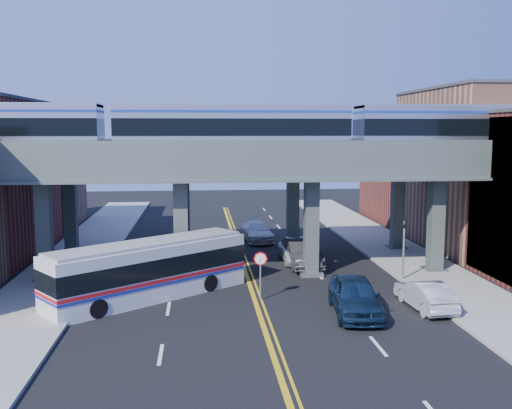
# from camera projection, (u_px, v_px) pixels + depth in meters

# --- Properties ---
(ground) EXTENTS (120.00, 120.00, 0.00)m
(ground) POSITION_uv_depth(u_px,v_px,m) (261.00, 319.00, 27.30)
(ground) COLOR black
(ground) RESTS_ON ground
(sidewalk_west) EXTENTS (5.00, 70.00, 0.16)m
(sidewalk_west) POSITION_uv_depth(u_px,v_px,m) (63.00, 272.00, 36.02)
(sidewalk_west) COLOR gray
(sidewalk_west) RESTS_ON ground
(sidewalk_east) EXTENTS (5.00, 70.00, 0.16)m
(sidewalk_east) POSITION_uv_depth(u_px,v_px,m) (415.00, 264.00, 38.30)
(sidewalk_east) COLOR gray
(sidewalk_east) RESTS_ON ground
(building_west_c) EXTENTS (8.00, 10.00, 8.00)m
(building_west_c) POSITION_uv_depth(u_px,v_px,m) (32.00, 184.00, 53.57)
(building_west_c) COLOR #96684D
(building_west_c) RESTS_ON ground
(building_east_b) EXTENTS (8.00, 14.00, 12.00)m
(building_east_b) POSITION_uv_depth(u_px,v_px,m) (476.00, 169.00, 44.15)
(building_east_b) COLOR #96684D
(building_east_b) RESTS_ON ground
(building_east_c) EXTENTS (8.00, 10.00, 9.00)m
(building_east_c) POSITION_uv_depth(u_px,v_px,m) (413.00, 175.00, 57.17)
(building_east_c) COLOR maroon
(building_east_c) RESTS_ON ground
(mural_panel) EXTENTS (0.10, 9.50, 9.50)m
(mural_panel) POSITION_uv_depth(u_px,v_px,m) (510.00, 206.00, 32.08)
(mural_panel) COLOR teal
(mural_panel) RESTS_ON ground
(elevated_viaduct_near) EXTENTS (52.00, 3.60, 7.40)m
(elevated_viaduct_near) POSITION_uv_depth(u_px,v_px,m) (247.00, 172.00, 34.36)
(elevated_viaduct_near) COLOR #404B47
(elevated_viaduct_near) RESTS_ON ground
(elevated_viaduct_far) EXTENTS (52.00, 3.60, 7.40)m
(elevated_viaduct_far) POSITION_uv_depth(u_px,v_px,m) (239.00, 165.00, 41.27)
(elevated_viaduct_far) COLOR #404B47
(elevated_viaduct_far) RESTS_ON ground
(transit_train) EXTENTS (42.95, 2.69, 3.13)m
(transit_train) POSITION_uv_depth(u_px,v_px,m) (233.00, 128.00, 33.94)
(transit_train) COLOR black
(transit_train) RESTS_ON elevated_viaduct_near
(stop_sign) EXTENTS (0.76, 0.09, 2.63)m
(stop_sign) POSITION_uv_depth(u_px,v_px,m) (260.00, 268.00, 30.07)
(stop_sign) COLOR slate
(stop_sign) RESTS_ON ground
(traffic_signal) EXTENTS (0.15, 0.18, 4.10)m
(traffic_signal) POSITION_uv_depth(u_px,v_px,m) (404.00, 243.00, 33.84)
(traffic_signal) COLOR slate
(traffic_signal) RESTS_ON ground
(transit_bus) EXTENTS (10.62, 8.91, 2.94)m
(transit_bus) POSITION_uv_depth(u_px,v_px,m) (149.00, 271.00, 30.50)
(transit_bus) COLOR silver
(transit_bus) RESTS_ON ground
(car_lane_a) EXTENTS (2.71, 5.62, 1.85)m
(car_lane_a) POSITION_uv_depth(u_px,v_px,m) (355.00, 296.00, 27.88)
(car_lane_a) COLOR #0E1D34
(car_lane_a) RESTS_ON ground
(car_lane_b) EXTENTS (2.05, 5.58, 1.83)m
(car_lane_b) POSITION_uv_depth(u_px,v_px,m) (302.00, 252.00, 37.87)
(car_lane_b) COLOR #2D2D2F
(car_lane_b) RESTS_ON ground
(car_lane_c) EXTENTS (2.37, 5.11, 1.42)m
(car_lane_c) POSITION_uv_depth(u_px,v_px,m) (299.00, 252.00, 39.10)
(car_lane_c) COLOR silver
(car_lane_c) RESTS_ON ground
(car_lane_d) EXTENTS (2.61, 5.45, 1.53)m
(car_lane_d) POSITION_uv_depth(u_px,v_px,m) (257.00, 231.00, 46.65)
(car_lane_d) COLOR silver
(car_lane_d) RESTS_ON ground
(car_parked_curb) EXTENTS (1.83, 4.51, 1.46)m
(car_parked_curb) POSITION_uv_depth(u_px,v_px,m) (425.00, 295.00, 28.76)
(car_parked_curb) COLOR #B1B1B6
(car_parked_curb) RESTS_ON ground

